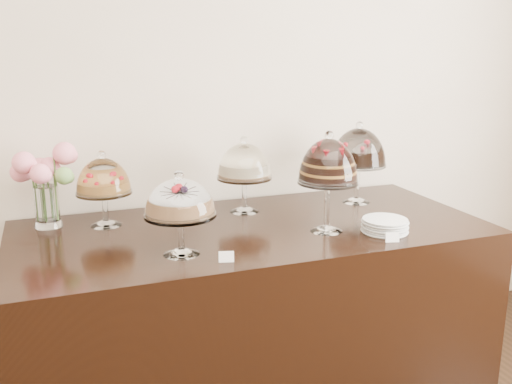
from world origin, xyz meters
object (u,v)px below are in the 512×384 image
object	(u,v)px
display_counter	(252,314)
cake_stand_sugar_sponge	(180,202)
cake_stand_fruit_tart	(103,180)
flower_vase	(44,177)
cake_stand_dark_choco	(359,151)
cake_stand_choco_layer	(328,165)
plate_stack	(385,226)
cake_stand_cheesecake	(244,165)

from	to	relation	value
display_counter	cake_stand_sugar_sponge	size ratio (longest dim) A/B	6.25
cake_stand_fruit_tart	display_counter	bearing A→B (deg)	-21.82
cake_stand_sugar_sponge	flower_vase	size ratio (longest dim) A/B	0.89
cake_stand_dark_choco	display_counter	bearing A→B (deg)	-162.66
cake_stand_choco_layer	plate_stack	xyz separation A→B (m)	(0.24, -0.11, -0.28)
cake_stand_fruit_tart	plate_stack	distance (m)	1.32
cake_stand_cheesecake	cake_stand_fruit_tart	size ratio (longest dim) A/B	1.09
cake_stand_cheesecake	plate_stack	bearing A→B (deg)	-47.46
display_counter	cake_stand_dark_choco	bearing A→B (deg)	17.34
cake_stand_sugar_sponge	plate_stack	distance (m)	0.96
display_counter	plate_stack	bearing A→B (deg)	-27.97
cake_stand_cheesecake	cake_stand_choco_layer	bearing A→B (deg)	-59.77
cake_stand_cheesecake	cake_stand_fruit_tart	distance (m)	0.69
cake_stand_fruit_tart	flower_vase	world-z (taller)	flower_vase
display_counter	cake_stand_fruit_tart	bearing A→B (deg)	158.18
flower_vase	plate_stack	size ratio (longest dim) A/B	1.90
display_counter	cake_stand_cheesecake	xyz separation A→B (m)	(0.05, 0.25, 0.70)
cake_stand_sugar_sponge	cake_stand_cheesecake	bearing A→B (deg)	48.22
cake_stand_cheesecake	cake_stand_fruit_tart	xyz separation A→B (m)	(-0.69, 0.01, -0.02)
cake_stand_fruit_tart	flower_vase	size ratio (longest dim) A/B	0.91
cake_stand_sugar_sponge	flower_vase	bearing A→B (deg)	131.15
plate_stack	flower_vase	bearing A→B (deg)	156.78
cake_stand_choco_layer	flower_vase	xyz separation A→B (m)	(-1.20, 0.51, -0.07)
cake_stand_cheesecake	cake_stand_sugar_sponge	bearing A→B (deg)	-131.78
cake_stand_sugar_sponge	cake_stand_choco_layer	bearing A→B (deg)	5.60
display_counter	cake_stand_cheesecake	bearing A→B (deg)	79.31
cake_stand_fruit_tart	plate_stack	size ratio (longest dim) A/B	1.73
cake_stand_cheesecake	plate_stack	world-z (taller)	cake_stand_cheesecake
cake_stand_sugar_sponge	display_counter	bearing A→B (deg)	31.88
plate_stack	cake_stand_choco_layer	bearing A→B (deg)	156.01
flower_vase	display_counter	bearing A→B (deg)	-20.21
cake_stand_sugar_sponge	cake_stand_fruit_tart	distance (m)	0.56
flower_vase	plate_stack	xyz separation A→B (m)	(1.44, -0.62, -0.21)
cake_stand_sugar_sponge	cake_stand_choco_layer	size ratio (longest dim) A/B	0.76
cake_stand_choco_layer	plate_stack	size ratio (longest dim) A/B	2.24
cake_stand_cheesecake	cake_stand_dark_choco	distance (m)	0.63
cake_stand_fruit_tart	plate_stack	bearing A→B (deg)	-24.70
cake_stand_dark_choco	cake_stand_fruit_tart	xyz separation A→B (m)	(-1.32, 0.05, -0.06)
flower_vase	plate_stack	bearing A→B (deg)	-23.22
cake_stand_sugar_sponge	cake_stand_fruit_tart	bearing A→B (deg)	116.20
display_counter	cake_stand_fruit_tart	distance (m)	0.97
display_counter	plate_stack	world-z (taller)	plate_stack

